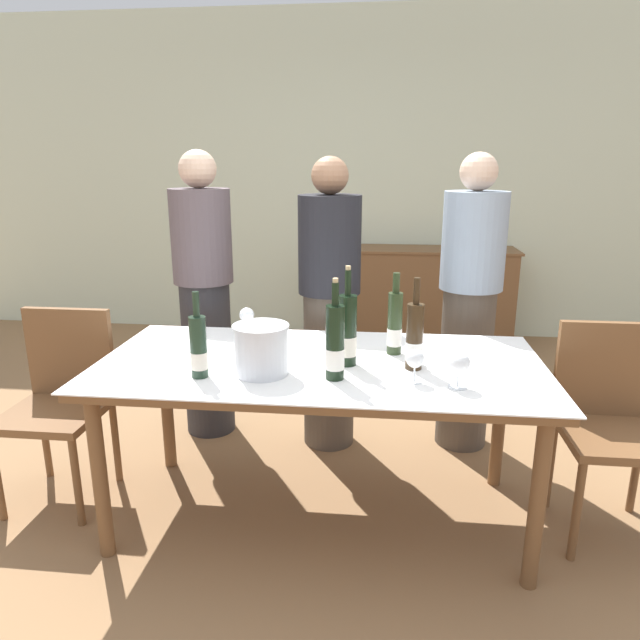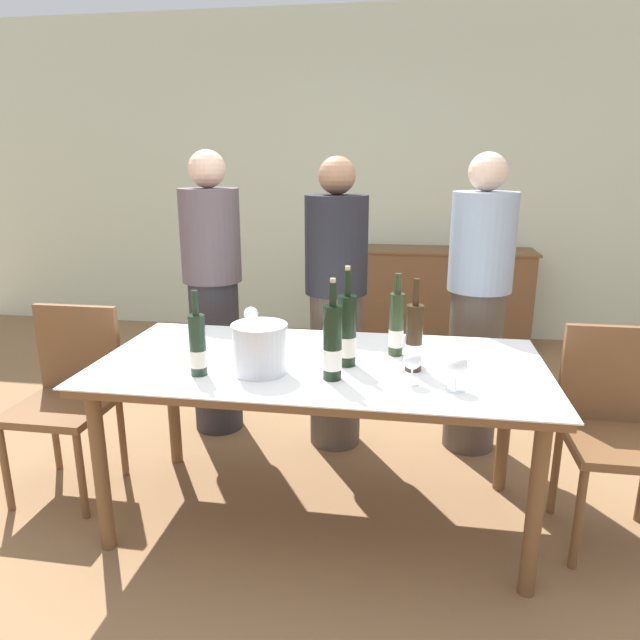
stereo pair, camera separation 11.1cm
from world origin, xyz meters
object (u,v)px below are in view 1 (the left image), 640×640
wine_glass_1 (459,364)px  chair_left_end (62,392)px  person_host (205,298)px  ice_bucket (261,348)px  sideboard_cabinet (420,295)px  wine_bottle_3 (395,324)px  wine_bottle_2 (335,344)px  wine_bottle_4 (347,332)px  person_guest_left (329,308)px  dining_table (320,377)px  wine_glass_2 (415,360)px  chair_right_end (611,414)px  wine_bottle_0 (199,348)px  person_guest_right (469,307)px  wine_glass_0 (247,317)px  wine_bottle_1 (414,338)px

wine_glass_1 → chair_left_end: bearing=169.9°
person_host → ice_bucket: bearing=-61.2°
sideboard_cabinet → wine_bottle_3: wine_bottle_3 is taller
wine_bottle_2 → chair_left_end: bearing=168.2°
wine_bottle_2 → wine_bottle_4: 0.17m
wine_bottle_2 → person_guest_left: bearing=96.7°
dining_table → ice_bucket: bearing=-142.0°
sideboard_cabinet → person_guest_left: (-0.62, -1.97, 0.37)m
ice_bucket → person_host: (-0.53, 0.96, -0.04)m
wine_glass_2 → person_host: (-1.12, 0.99, -0.02)m
ice_bucket → chair_left_end: size_ratio=0.25×
person_guest_left → wine_bottle_2: bearing=-83.3°
wine_bottle_4 → chair_right_end: (1.11, 0.11, -0.35)m
wine_bottle_0 → person_guest_right: bearing=41.1°
wine_glass_1 → wine_bottle_3: bearing=121.8°
chair_left_end → dining_table: bearing=-4.0°
wine_glass_0 → wine_bottle_3: bearing=-14.3°
sideboard_cabinet → wine_bottle_1: wine_bottle_1 is taller
wine_bottle_4 → person_guest_right: (0.60, 0.81, -0.08)m
wine_glass_2 → chair_left_end: 1.65m
wine_glass_0 → chair_right_end: 1.65m
chair_left_end → wine_bottle_2: bearing=-11.8°
wine_bottle_4 → person_guest_right: person_guest_right is taller
wine_glass_1 → chair_right_end: size_ratio=0.15×
chair_left_end → person_guest_left: (1.19, 0.64, 0.28)m
wine_bottle_2 → wine_glass_1: size_ratio=2.88×
wine_bottle_2 → chair_right_end: bearing=13.3°
wine_bottle_1 → wine_bottle_4: wine_bottle_4 is taller
wine_glass_1 → wine_bottle_2: bearing=174.9°
wine_glass_2 → wine_glass_0: bearing=146.4°
wine_bottle_4 → dining_table: bearing=168.1°
dining_table → person_guest_left: person_guest_left is taller
wine_bottle_4 → chair_right_end: bearing=5.5°
wine_bottle_0 → wine_bottle_2: 0.52m
person_host → wine_glass_2: bearing=-41.4°
wine_bottle_2 → wine_glass_0: 0.68m
person_host → wine_glass_1: bearing=-38.7°
wine_bottle_2 → chair_right_end: 1.23m
sideboard_cabinet → wine_glass_0: size_ratio=11.26×
wine_glass_2 → chair_left_end: (-1.60, 0.28, -0.32)m
chair_right_end → wine_bottle_4: bearing=-174.5°
wine_glass_0 → wine_glass_1: wine_glass_0 is taller
wine_bottle_0 → wine_bottle_2: size_ratio=0.86×
chair_right_end → chair_left_end: bearing=180.0°
sideboard_cabinet → wine_glass_1: bearing=-91.0°
person_guest_right → person_host: bearing=179.7°
wine_glass_0 → person_host: size_ratio=0.09×
ice_bucket → wine_bottle_4: size_ratio=0.54×
wine_glass_0 → wine_bottle_0: bearing=-96.3°
ice_bucket → person_guest_left: person_guest_left is taller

